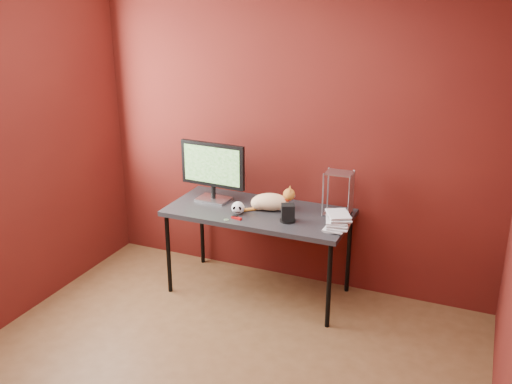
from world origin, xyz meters
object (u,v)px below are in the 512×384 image
at_px(speaker, 288,214).
at_px(monitor, 213,169).
at_px(cat, 271,202).
at_px(book_stack, 331,145).
at_px(desk, 259,216).
at_px(skull_mug, 238,208).

bearing_deg(speaker, monitor, 141.48).
bearing_deg(cat, book_stack, -32.59).
height_order(desk, speaker, speaker).
bearing_deg(skull_mug, book_stack, -12.92).
bearing_deg(cat, speaker, -55.25).
xyz_separation_m(cat, skull_mug, (-0.21, -0.19, -0.02)).
height_order(desk, book_stack, book_stack).
bearing_deg(monitor, skull_mug, -29.05).
height_order(cat, skull_mug, cat).
xyz_separation_m(desk, book_stack, (0.62, -0.11, 0.70)).
distance_m(desk, cat, 0.16).
xyz_separation_m(monitor, book_stack, (1.06, -0.17, 0.36)).
bearing_deg(desk, monitor, 172.17).
relative_size(monitor, speaker, 4.20).
bearing_deg(speaker, cat, 116.55).
height_order(skull_mug, speaker, speaker).
distance_m(monitor, cat, 0.57).
distance_m(desk, monitor, 0.56).
distance_m(monitor, book_stack, 1.14).
bearing_deg(book_stack, monitor, 170.70).
xyz_separation_m(skull_mug, speaker, (0.42, 0.01, 0.01)).
relative_size(desk, speaker, 10.66).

